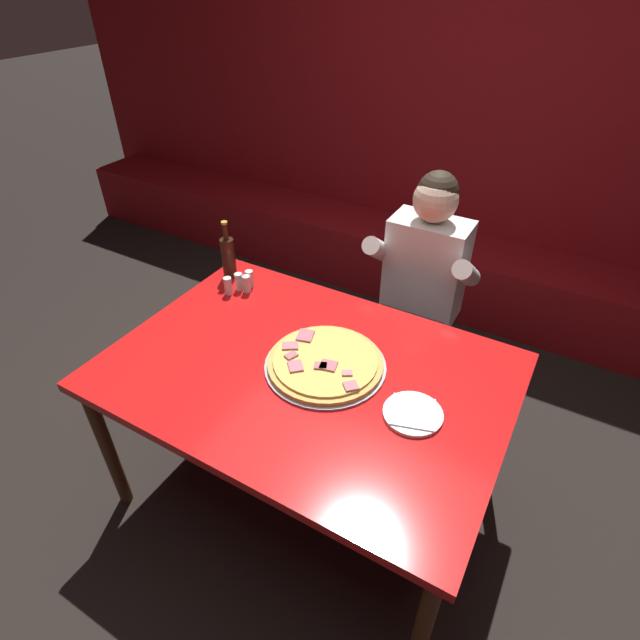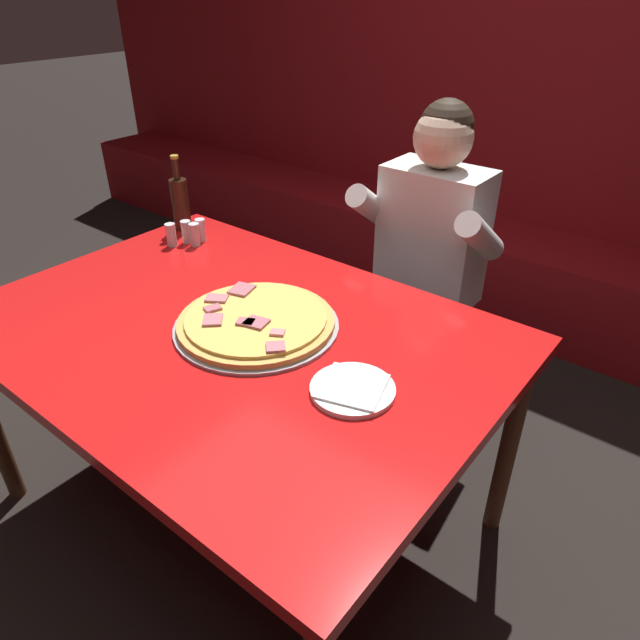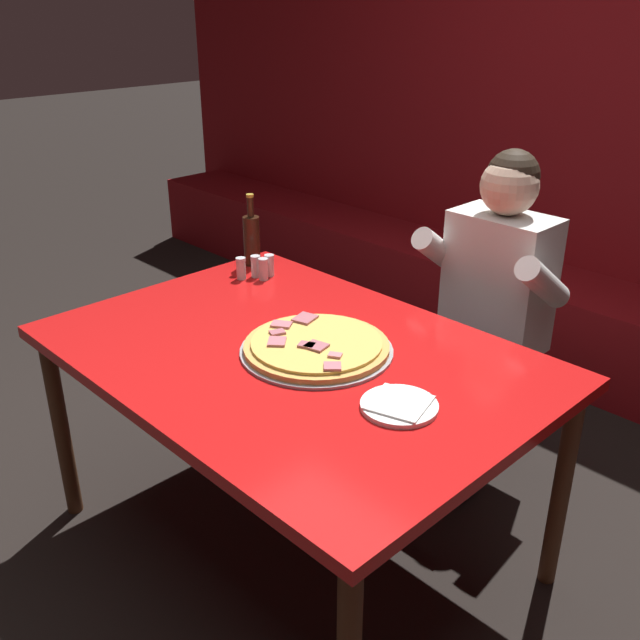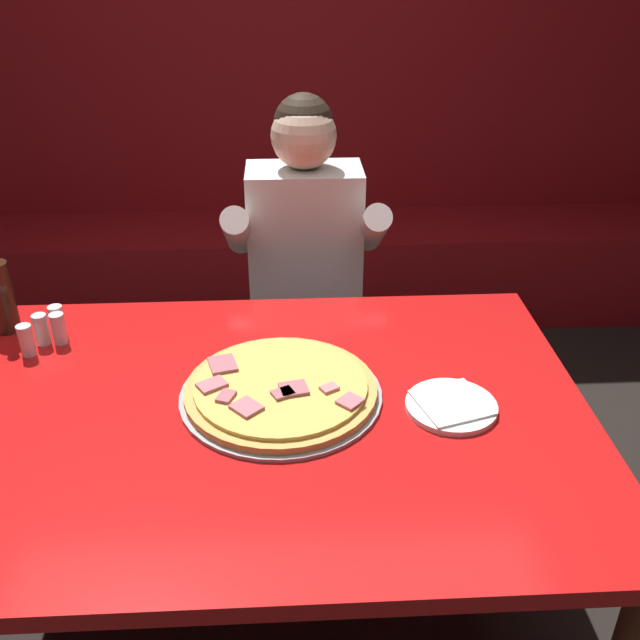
# 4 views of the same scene
# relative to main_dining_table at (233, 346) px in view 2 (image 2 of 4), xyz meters

# --- Properties ---
(ground_plane) EXTENTS (24.00, 24.00, 0.00)m
(ground_plane) POSITION_rel_main_dining_table_xyz_m (0.00, 0.00, -0.70)
(ground_plane) COLOR black
(booth_wall_panel) EXTENTS (6.80, 0.16, 1.90)m
(booth_wall_panel) POSITION_rel_main_dining_table_xyz_m (0.00, 2.18, 0.25)
(booth_wall_panel) COLOR maroon
(booth_wall_panel) RESTS_ON ground_plane
(booth_bench) EXTENTS (6.46, 0.48, 0.46)m
(booth_bench) POSITION_rel_main_dining_table_xyz_m (0.00, 1.86, -0.47)
(booth_bench) COLOR maroon
(booth_bench) RESTS_ON ground_plane
(main_dining_table) EXTENTS (1.54, 1.08, 0.76)m
(main_dining_table) POSITION_rel_main_dining_table_xyz_m (0.00, 0.00, 0.00)
(main_dining_table) COLOR #4C2D19
(main_dining_table) RESTS_ON ground_plane
(pizza) EXTENTS (0.47, 0.47, 0.05)m
(pizza) POSITION_rel_main_dining_table_xyz_m (0.06, 0.05, 0.08)
(pizza) COLOR #9E9EA3
(pizza) RESTS_ON main_dining_table
(plate_white_paper) EXTENTS (0.21, 0.21, 0.02)m
(plate_white_paper) POSITION_rel_main_dining_table_xyz_m (0.45, -0.02, 0.07)
(plate_white_paper) COLOR white
(plate_white_paper) RESTS_ON main_dining_table
(beer_bottle) EXTENTS (0.07, 0.07, 0.29)m
(beer_bottle) POSITION_rel_main_dining_table_xyz_m (-0.68, 0.40, 0.18)
(beer_bottle) COLOR black
(beer_bottle) RESTS_ON main_dining_table
(shaker_parmesan) EXTENTS (0.04, 0.04, 0.09)m
(shaker_parmesan) POSITION_rel_main_dining_table_xyz_m (-0.56, 0.32, 0.10)
(shaker_parmesan) COLOR silver
(shaker_parmesan) RESTS_ON main_dining_table
(shaker_black_pepper) EXTENTS (0.04, 0.04, 0.09)m
(shaker_black_pepper) POSITION_rel_main_dining_table_xyz_m (-0.54, 0.36, 0.10)
(shaker_black_pepper) COLOR silver
(shaker_black_pepper) RESTS_ON main_dining_table
(shaker_red_pepper_flakes) EXTENTS (0.04, 0.04, 0.09)m
(shaker_red_pepper_flakes) POSITION_rel_main_dining_table_xyz_m (-0.59, 0.26, 0.10)
(shaker_red_pepper_flakes) COLOR silver
(shaker_red_pepper_flakes) RESTS_ON main_dining_table
(shaker_oregano) EXTENTS (0.04, 0.04, 0.09)m
(shaker_oregano) POSITION_rel_main_dining_table_xyz_m (-0.52, 0.32, 0.10)
(shaker_oregano) COLOR silver
(shaker_oregano) RESTS_ON main_dining_table
(diner_seated_blue_shirt) EXTENTS (0.53, 0.53, 1.27)m
(diner_seated_blue_shirt) POSITION_rel_main_dining_table_xyz_m (0.14, 0.83, 0.01)
(diner_seated_blue_shirt) COLOR black
(diner_seated_blue_shirt) RESTS_ON ground_plane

